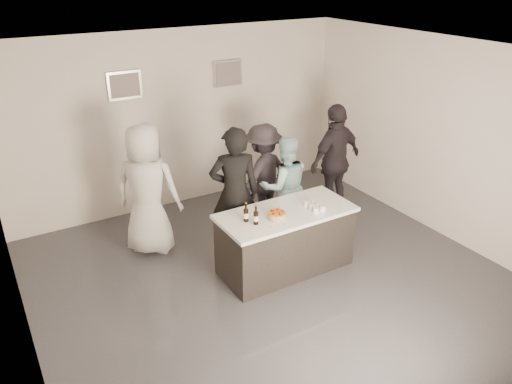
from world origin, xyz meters
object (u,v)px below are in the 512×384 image
person_main_black (235,193)px  person_guest_back (263,175)px  beer_bottle_a (246,212)px  beer_bottle_b (256,215)px  person_guest_left (147,190)px  person_guest_right (335,160)px  person_main_blue (285,186)px  bar_counter (285,240)px  cake (277,216)px

person_main_black → person_guest_back: size_ratio=1.17×
beer_bottle_a → beer_bottle_b: (0.07, -0.13, 0.00)m
person_guest_left → person_main_black: bearing=-175.7°
person_main_black → person_guest_back: person_main_black is taller
beer_bottle_b → person_main_black: person_main_black is taller
person_guest_right → person_main_black: bearing=-2.3°
person_guest_left → person_main_blue: bearing=-157.3°
beer_bottle_b → person_guest_right: bearing=27.2°
beer_bottle_b → person_guest_right: person_guest_right is taller
beer_bottle_a → person_main_blue: (1.15, 0.82, -0.22)m
beer_bottle_b → person_main_black: bearing=80.4°
bar_counter → cake: 0.55m
beer_bottle_b → person_main_blue: person_main_blue is taller
bar_counter → beer_bottle_a: bearing=176.9°
bar_counter → beer_bottle_b: size_ratio=7.15×
bar_counter → person_main_blue: 1.07m
beer_bottle_a → beer_bottle_b: size_ratio=1.00×
cake → person_main_black: 0.85m
cake → person_guest_back: (0.69, 1.47, -0.10)m
bar_counter → person_guest_left: bearing=134.4°
beer_bottle_a → person_main_black: person_main_black is taller
person_guest_left → person_guest_right: 3.11m
bar_counter → cake: size_ratio=7.73×
cake → bar_counter: bearing=25.2°
bar_counter → person_main_black: (-0.39, 0.72, 0.52)m
beer_bottle_a → beer_bottle_b: 0.15m
beer_bottle_b → person_guest_right: size_ratio=0.14×
beer_bottle_a → person_main_blue: bearing=35.5°
beer_bottle_b → person_guest_left: bearing=119.8°
bar_counter → person_guest_left: (-1.42, 1.45, 0.53)m
person_guest_back → person_guest_right: bearing=147.0°
beer_bottle_b → person_guest_back: size_ratio=0.16×
cake → person_guest_left: bearing=127.6°
beer_bottle_a → person_guest_back: size_ratio=0.16×
cake → person_guest_right: (1.89, 1.13, 0.02)m
person_main_blue → cake: bearing=65.9°
cake → person_guest_right: 2.20m
beer_bottle_a → person_guest_back: bearing=51.1°
person_guest_left → person_guest_back: (1.89, -0.09, -0.14)m
bar_counter → cake: bearing=-154.8°
beer_bottle_a → person_main_black: 0.72m
person_guest_back → person_main_blue: bearing=81.0°
bar_counter → person_guest_right: (1.66, 1.03, 0.50)m
cake → person_main_blue: 1.23m
cake → person_main_blue: size_ratio=0.15×
bar_counter → person_main_black: 0.98m
beer_bottle_b → person_main_black: (0.14, 0.82, -0.06)m
cake → person_guest_right: bearing=31.0°
person_main_black → cake: bearing=122.2°
person_main_black → person_main_blue: (0.94, 0.13, -0.17)m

